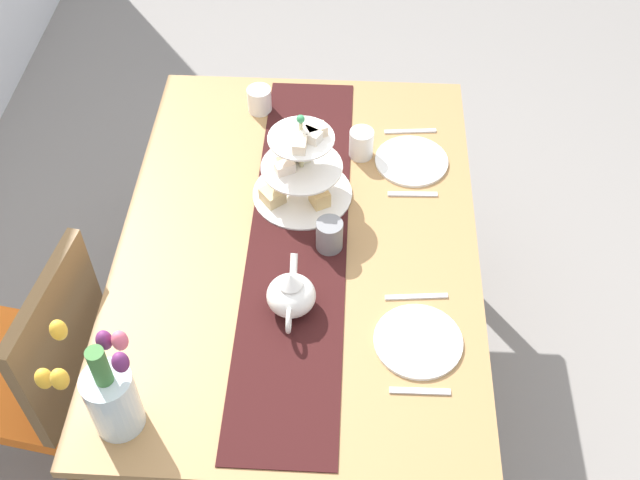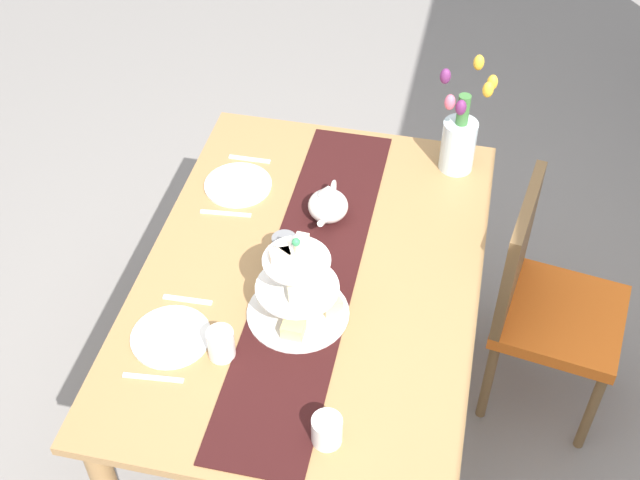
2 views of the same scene
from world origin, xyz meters
TOP-DOWN VIEW (x-y plane):
  - ground_plane at (0.00, 0.00)m, footprint 8.00×8.00m
  - dining_table at (0.00, 0.00)m, footprint 1.48×1.03m
  - chair_left at (-0.31, 0.74)m, footprint 0.48×0.48m
  - table_runner at (0.00, 0.00)m, footprint 1.42×0.28m
  - tiered_cake_stand at (0.17, 0.00)m, footprint 0.30×0.30m
  - teapot at (-0.25, 0.00)m, footprint 0.24×0.13m
  - tulip_vase at (-0.61, 0.38)m, footprint 0.18×0.19m
  - cream_jug at (0.57, 0.17)m, footprint 0.08×0.08m
  - dinner_plate_left at (-0.34, -0.33)m, footprint 0.23×0.23m
  - fork_left at (-0.49, -0.33)m, footprint 0.02×0.15m
  - knife_left at (-0.20, -0.33)m, footprint 0.03×0.17m
  - dinner_plate_right at (0.33, -0.33)m, footprint 0.23×0.23m
  - fork_right at (0.19, -0.33)m, footprint 0.02×0.15m
  - knife_right at (0.48, -0.33)m, footprint 0.03×0.17m
  - mug_grey at (-0.03, -0.09)m, footprint 0.08×0.08m
  - mug_white_text at (0.36, -0.17)m, footprint 0.08×0.08m

SIDE VIEW (x-z plane):
  - ground_plane at x=0.00m, z-range 0.00..0.00m
  - chair_left at x=-0.31m, z-range 0.05..0.96m
  - dining_table at x=0.00m, z-range 0.28..1.06m
  - table_runner at x=0.00m, z-range 0.78..0.78m
  - fork_left at x=-0.49m, z-range 0.78..0.78m
  - knife_left at x=-0.20m, z-range 0.78..0.78m
  - fork_right at x=0.19m, z-range 0.78..0.78m
  - knife_right at x=0.48m, z-range 0.78..0.78m
  - dinner_plate_left at x=-0.34m, z-range 0.78..0.79m
  - dinner_plate_right at x=0.33m, z-range 0.78..0.79m
  - cream_jug at x=0.57m, z-range 0.78..0.86m
  - mug_white_text at x=0.36m, z-range 0.78..0.87m
  - mug_grey at x=-0.03m, z-range 0.78..0.88m
  - teapot at x=-0.25m, z-range 0.77..0.90m
  - tiered_cake_stand at x=0.17m, z-range 0.72..1.03m
  - tulip_vase at x=-0.61m, z-range 0.71..1.10m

